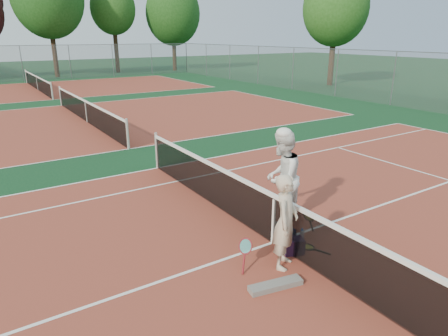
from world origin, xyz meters
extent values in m
plane|color=#0D3319|center=(0.00, 0.00, 0.00)|extent=(130.00, 130.00, 0.00)
cube|color=maroon|center=(0.00, 0.00, 0.00)|extent=(23.77, 10.97, 0.01)
cube|color=maroon|center=(0.00, 13.50, 0.00)|extent=(23.77, 10.97, 0.01)
cube|color=maroon|center=(0.00, 27.00, 0.00)|extent=(23.77, 10.97, 0.01)
imported|color=beige|center=(-0.35, -0.72, 0.85)|extent=(0.74, 0.70, 1.69)
imported|color=white|center=(0.74, 0.66, 1.01)|extent=(1.23, 1.15, 2.02)
cube|color=black|center=(0.23, -0.13, 0.13)|extent=(0.38, 0.30, 0.26)
cube|color=#28102C|center=(0.08, -0.51, 0.15)|extent=(0.43, 0.37, 0.29)
cube|color=#65615B|center=(-0.89, -1.16, 0.05)|extent=(0.93, 0.38, 0.10)
cylinder|color=silver|center=(0.43, -0.35, 0.15)|extent=(0.09, 0.09, 0.30)
cylinder|color=#382314|center=(3.24, 36.52, 2.86)|extent=(0.44, 0.44, 5.71)
cylinder|color=#382314|center=(9.71, 37.92, 2.58)|extent=(0.44, 0.44, 5.15)
ellipsoid|color=#1D4915|center=(9.71, 37.92, 6.44)|extent=(4.57, 4.57, 5.26)
cylinder|color=#382314|center=(16.07, 37.04, 2.43)|extent=(0.44, 0.44, 4.87)
ellipsoid|color=#174213|center=(16.07, 37.04, 6.08)|extent=(5.93, 5.93, 6.82)
cylinder|color=#382314|center=(20.38, 17.59, 2.33)|extent=(0.44, 0.44, 4.66)
ellipsoid|color=#204F16|center=(20.38, 17.59, 5.82)|extent=(4.99, 4.99, 5.74)
camera|label=1|loc=(-4.55, -5.30, 3.86)|focal=32.00mm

